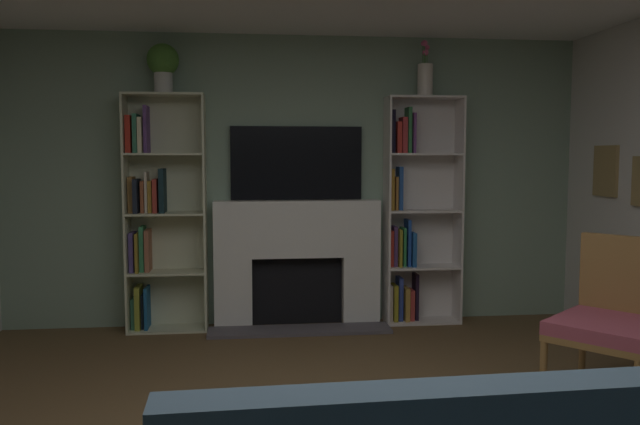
{
  "coord_description": "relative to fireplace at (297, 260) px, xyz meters",
  "views": [
    {
      "loc": [
        -0.44,
        -2.58,
        1.51
      ],
      "look_at": [
        0.0,
        1.25,
        1.16
      ],
      "focal_mm": 36.11,
      "sensor_mm": 36.0,
      "label": 1
    }
  ],
  "objects": [
    {
      "name": "wall_back_accent",
      "position": [
        0.0,
        0.13,
        0.7
      ],
      "size": [
        5.22,
        0.06,
        2.55
      ],
      "primitive_type": "cube",
      "color": "gray",
      "rests_on": "ground_plane"
    },
    {
      "name": "fireplace",
      "position": [
        0.0,
        0.0,
        0.0
      ],
      "size": [
        1.56,
        0.5,
        1.11
      ],
      "color": "silver",
      "rests_on": "ground_plane"
    },
    {
      "name": "tv",
      "position": [
        0.0,
        0.07,
        0.86
      ],
      "size": [
        1.16,
        0.06,
        0.64
      ],
      "primitive_type": "cube",
      "color": "black",
      "rests_on": "fireplace"
    },
    {
      "name": "bookshelf_left",
      "position": [
        -1.2,
        -0.0,
        0.43
      ],
      "size": [
        0.67,
        0.29,
        2.02
      ],
      "color": "beige",
      "rests_on": "ground_plane"
    },
    {
      "name": "bookshelf_right",
      "position": [
        1.05,
        0.01,
        0.37
      ],
      "size": [
        0.67,
        0.27,
        2.02
      ],
      "color": "silver",
      "rests_on": "ground_plane"
    },
    {
      "name": "potted_plant",
      "position": [
        -1.12,
        -0.05,
        1.68
      ],
      "size": [
        0.27,
        0.27,
        0.41
      ],
      "color": "silver",
      "rests_on": "bookshelf_left"
    },
    {
      "name": "vase_with_flowers",
      "position": [
        1.12,
        -0.05,
        1.6
      ],
      "size": [
        0.13,
        0.13,
        0.48
      ],
      "color": "beige",
      "rests_on": "bookshelf_right"
    },
    {
      "name": "armchair",
      "position": [
        1.77,
        -2.0,
        -0.05
      ],
      "size": [
        0.86,
        0.85,
        1.0
      ],
      "color": "olive",
      "rests_on": "ground_plane"
    }
  ]
}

